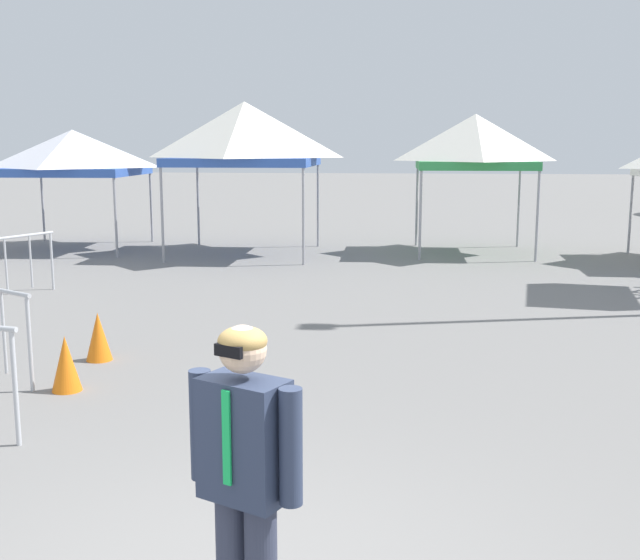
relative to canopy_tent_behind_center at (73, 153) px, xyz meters
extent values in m
cylinder|color=#9E9EA3|center=(1.59, -1.43, -1.40)|extent=(0.06, 0.06, 2.06)
cylinder|color=#9E9EA3|center=(-1.59, 1.43, -1.40)|extent=(0.06, 0.06, 2.06)
cylinder|color=#9E9EA3|center=(1.43, 1.59, -1.40)|extent=(0.06, 0.06, 2.06)
pyramid|color=white|center=(0.00, 0.00, 0.10)|extent=(3.35, 3.35, 0.93)
cube|color=#3359B2|center=(0.00, 0.00, -0.46)|extent=(3.32, 3.32, 0.20)
cylinder|color=#9E9EA3|center=(2.94, -2.12, -1.26)|extent=(0.06, 0.06, 2.33)
cylinder|color=#9E9EA3|center=(6.12, -2.07, -1.26)|extent=(0.06, 0.06, 2.33)
cylinder|color=#9E9EA3|center=(2.89, 1.06, -1.26)|extent=(0.06, 0.06, 2.33)
cylinder|color=#9E9EA3|center=(6.07, 1.11, -1.26)|extent=(0.06, 0.06, 2.33)
pyramid|color=white|center=(4.51, -0.50, 0.55)|extent=(3.39, 3.39, 1.30)
cube|color=#3359B2|center=(4.51, -0.50, -0.20)|extent=(3.36, 3.36, 0.20)
cylinder|color=#9E9EA3|center=(8.68, -1.04, -1.31)|extent=(0.06, 0.06, 2.24)
cylinder|color=#9E9EA3|center=(11.31, -0.98, -1.31)|extent=(0.06, 0.06, 2.24)
cylinder|color=#9E9EA3|center=(8.62, 1.59, -1.31)|extent=(0.06, 0.06, 2.24)
cylinder|color=#9E9EA3|center=(11.25, 1.64, -1.31)|extent=(0.06, 0.06, 2.24)
pyramid|color=white|center=(9.96, 0.30, 0.37)|extent=(2.81, 2.81, 1.11)
cube|color=green|center=(9.96, 0.30, -0.28)|extent=(2.79, 2.79, 0.20)
cylinder|color=#9E9EA3|center=(13.76, 0.61, -1.38)|extent=(0.06, 0.06, 2.10)
cube|color=#2D3851|center=(7.65, -15.39, -1.21)|extent=(0.48, 0.40, 0.60)
cylinder|color=#2D3851|center=(7.41, -15.27, -1.19)|extent=(0.11, 0.11, 0.56)
cylinder|color=#2D3851|center=(7.90, -15.51, -1.19)|extent=(0.11, 0.11, 0.56)
sphere|color=beige|center=(7.65, -15.39, -0.76)|extent=(0.23, 0.23, 0.23)
ellipsoid|color=tan|center=(7.65, -15.39, -0.72)|extent=(0.23, 0.23, 0.14)
cube|color=black|center=(7.61, -15.49, -0.75)|extent=(0.15, 0.09, 0.06)
cube|color=#19BF59|center=(7.59, -15.51, -1.16)|extent=(0.04, 0.03, 0.46)
cylinder|color=#B7BABF|center=(1.57, -6.46, -1.38)|extent=(0.85, 1.96, 0.05)
cylinder|color=#B7BABF|center=(1.96, -5.54, -1.90)|extent=(0.04, 0.04, 1.05)
cylinder|color=#B7BABF|center=(1.77, -5.97, -1.85)|extent=(0.04, 0.04, 0.92)
cylinder|color=#B7BABF|center=(1.57, -6.46, -1.85)|extent=(0.04, 0.04, 0.92)
cylinder|color=#B7BABF|center=(4.43, -11.26, -1.90)|extent=(0.04, 0.04, 1.05)
cylinder|color=#B7BABF|center=(4.02, -11.03, -1.85)|extent=(0.04, 0.04, 0.92)
cylinder|color=#B7BABF|center=(5.04, -12.72, -1.90)|extent=(0.04, 0.04, 1.05)
cone|color=orange|center=(4.66, -10.00, -2.13)|extent=(0.32, 0.32, 0.60)
cone|color=orange|center=(4.79, -11.20, -2.12)|extent=(0.32, 0.32, 0.61)
camera|label=1|loc=(8.41, -18.84, 0.18)|focal=43.41mm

